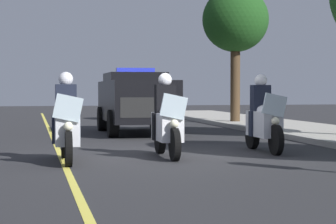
{
  "coord_description": "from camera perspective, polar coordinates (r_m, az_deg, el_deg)",
  "views": [
    {
      "loc": [
        13.03,
        -2.84,
        1.39
      ],
      "look_at": [
        -0.15,
        0.0,
        0.9
      ],
      "focal_mm": 67.93,
      "sensor_mm": 36.0,
      "label": 1
    }
  ],
  "objects": [
    {
      "name": "lane_stripe_center",
      "position": [
        13.12,
        -9.56,
        -4.01
      ],
      "size": [
        48.0,
        0.12,
        0.01
      ],
      "primitive_type": "cube",
      "color": "#E0D14C",
      "rests_on": "ground"
    },
    {
      "name": "police_motorcycle_lead_left",
      "position": [
        12.2,
        -9.1,
        -1.19
      ],
      "size": [
        2.14,
        0.56,
        1.72
      ],
      "color": "black",
      "rests_on": "ground"
    },
    {
      "name": "police_suv",
      "position": [
        19.88,
        -2.91,
        1.14
      ],
      "size": [
        4.93,
        2.12,
        2.05
      ],
      "color": "black",
      "rests_on": "ground"
    },
    {
      "name": "police_motorcycle_trailing",
      "position": [
        14.16,
        8.56,
        -0.74
      ],
      "size": [
        2.14,
        0.56,
        1.72
      ],
      "color": "black",
      "rests_on": "ground"
    },
    {
      "name": "ground_plane",
      "position": [
        13.41,
        0.13,
        -3.87
      ],
      "size": [
        80.0,
        80.0,
        0.0
      ],
      "primitive_type": "plane",
      "color": "#28282B"
    },
    {
      "name": "police_motorcycle_lead_right",
      "position": [
        12.93,
        -0.11,
        -0.98
      ],
      "size": [
        2.14,
        0.56,
        1.72
      ],
      "color": "black",
      "rests_on": "ground"
    },
    {
      "name": "tree_far_back",
      "position": [
        25.72,
        6.07,
        8.12
      ],
      "size": [
        2.65,
        2.65,
        5.36
      ],
      "color": "#42301E",
      "rests_on": "sidewalk_strip"
    }
  ]
}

